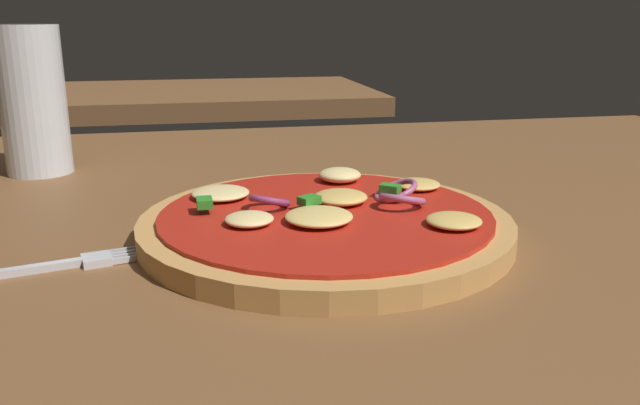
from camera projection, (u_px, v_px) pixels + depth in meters
dining_table at (368, 261)px, 0.49m from camera, size 1.17×0.99×0.04m
pizza at (326, 222)px, 0.48m from camera, size 0.27×0.27×0.03m
fork at (39, 268)px, 0.41m from camera, size 0.17×0.05×0.01m
beer_glass at (34, 110)px, 0.66m from camera, size 0.06×0.06×0.15m
background_table at (203, 98)px, 1.44m from camera, size 0.73×0.46×0.04m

